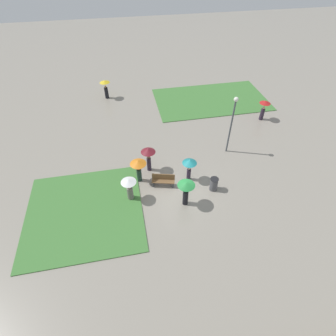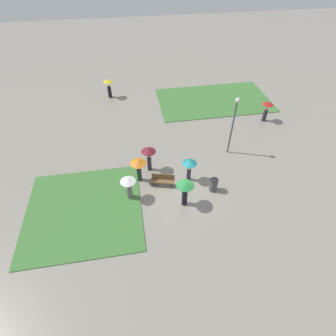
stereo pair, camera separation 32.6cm
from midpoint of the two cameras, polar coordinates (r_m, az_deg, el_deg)
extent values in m
plane|color=gray|center=(17.50, 3.52, -4.96)|extent=(90.00, 90.00, 0.00)
cube|color=#427A38|center=(17.17, -17.32, -8.67)|extent=(7.02, 6.90, 0.06)
cube|color=#427A38|center=(27.55, 10.27, 14.37)|extent=(10.99, 6.42, 0.06)
cube|color=brown|center=(17.48, -0.58, -2.87)|extent=(1.58, 0.80, 0.05)
cube|color=brown|center=(17.43, -0.52, -1.87)|extent=(1.49, 0.44, 0.45)
cube|color=#383D42|center=(17.70, -2.71, -3.23)|extent=(0.17, 0.39, 0.40)
cube|color=#383D42|center=(17.61, 1.58, -3.51)|extent=(0.17, 0.39, 0.40)
cylinder|color=#474C51|center=(19.68, 14.19, 8.22)|extent=(0.12, 0.12, 4.28)
sphere|color=white|center=(18.51, 15.42, 14.04)|extent=(0.32, 0.32, 0.32)
cylinder|color=#4C4C51|center=(17.45, 10.40, -3.69)|extent=(0.51, 0.51, 0.94)
cylinder|color=black|center=(17.11, 10.60, -2.57)|extent=(0.55, 0.55, 0.03)
cylinder|color=#2D2333|center=(17.91, 5.04, -1.45)|extent=(0.38, 0.38, 0.96)
sphere|color=beige|center=(17.50, 5.16, -0.09)|extent=(0.21, 0.21, 0.21)
cylinder|color=#4C4C4F|center=(17.31, 5.21, 0.58)|extent=(0.02, 0.02, 0.35)
cone|color=#197075|center=(17.10, 5.28, 1.36)|extent=(0.97, 0.97, 0.28)
cylinder|color=slate|center=(16.86, -7.80, -5.33)|extent=(0.52, 0.52, 0.97)
sphere|color=tan|center=(16.43, -7.98, -3.98)|extent=(0.19, 0.19, 0.19)
cylinder|color=#4C4C4F|center=(16.23, -8.08, -3.33)|extent=(0.02, 0.02, 0.35)
cone|color=white|center=(16.04, -8.17, -2.67)|extent=(0.96, 0.96, 0.19)
cylinder|color=#1E3328|center=(17.90, -5.73, -1.44)|extent=(0.43, 0.43, 0.99)
sphere|color=brown|center=(17.49, -5.86, -0.05)|extent=(0.20, 0.20, 0.20)
cylinder|color=#4C4C4F|center=(17.31, -5.92, 0.61)|extent=(0.02, 0.02, 0.35)
cone|color=orange|center=(17.10, -6.00, 1.37)|extent=(1.08, 1.08, 0.27)
cylinder|color=#2D2333|center=(18.58, -3.58, 0.93)|extent=(0.37, 0.37, 1.08)
sphere|color=brown|center=(18.15, -3.67, 2.46)|extent=(0.22, 0.22, 0.22)
cylinder|color=#4C4C4F|center=(17.97, -3.71, 3.14)|extent=(0.02, 0.02, 0.35)
cone|color=maroon|center=(17.77, -3.75, 3.90)|extent=(1.00, 1.00, 0.26)
cylinder|color=black|center=(16.36, 4.19, -6.49)|extent=(0.49, 0.49, 1.13)
sphere|color=#997051|center=(15.86, 4.31, -4.93)|extent=(0.20, 0.20, 0.20)
cylinder|color=#4C4C4F|center=(15.66, 4.36, -4.26)|extent=(0.02, 0.02, 0.35)
cone|color=#237A38|center=(15.46, 4.42, -3.57)|extent=(1.07, 1.07, 0.20)
cylinder|color=#2D2333|center=(25.25, 20.66, 10.64)|extent=(0.45, 0.45, 1.05)
sphere|color=beige|center=(24.94, 21.02, 11.85)|extent=(0.21, 0.21, 0.21)
cylinder|color=#4C4C4F|center=(24.81, 21.18, 12.40)|extent=(0.02, 0.02, 0.35)
cone|color=red|center=(24.68, 21.35, 12.96)|extent=(0.95, 0.95, 0.21)
cylinder|color=black|center=(28.05, -12.24, 15.84)|extent=(0.49, 0.49, 1.10)
sphere|color=#997051|center=(27.77, -12.44, 17.01)|extent=(0.19, 0.19, 0.19)
cylinder|color=#4C4C4F|center=(27.66, -12.52, 17.51)|extent=(0.02, 0.02, 0.35)
cone|color=gold|center=(27.54, -12.61, 18.03)|extent=(0.98, 0.98, 0.20)
camera|label=1|loc=(0.16, -89.47, 0.50)|focal=28.00mm
camera|label=2|loc=(0.16, 90.53, -0.50)|focal=28.00mm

